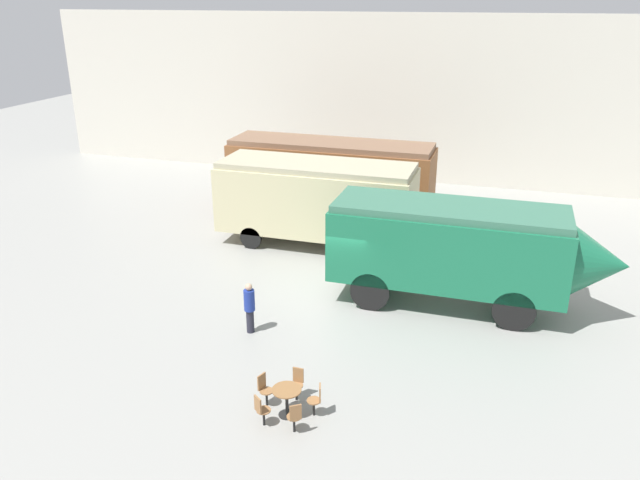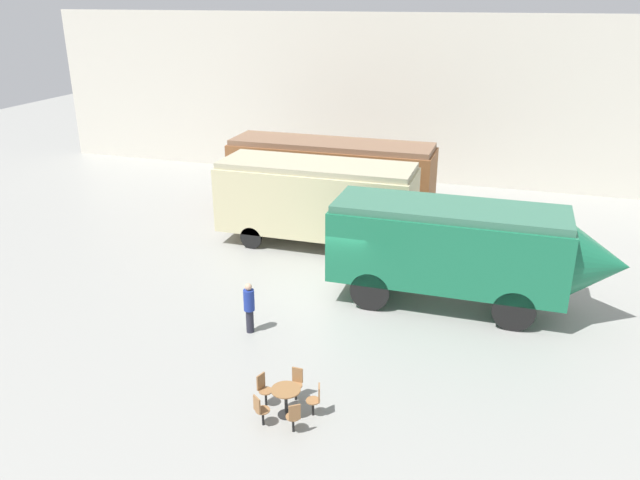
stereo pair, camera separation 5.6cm
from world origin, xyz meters
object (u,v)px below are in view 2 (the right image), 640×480
Objects in this scene: cafe_table_near at (286,396)px; passenger_coach_wooden at (331,172)px; cafe_chair_0 at (294,416)px; passenger_coach_vintage at (317,197)px; streamlined_locomotive at (468,247)px; visitor_person at (249,306)px.

passenger_coach_wooden is at bearing 102.33° from cafe_table_near.
passenger_coach_wooden is 16.12m from cafe_chair_0.
streamlined_locomotive is (6.47, -3.95, 0.11)m from passenger_coach_vintage.
passenger_coach_wooden is 11.51m from visitor_person.
streamlined_locomotive is at bearing 31.63° from visitor_person.
streamlined_locomotive is 12.27× the size of cafe_table_near.
streamlined_locomotive is at bearing 63.62° from cafe_table_near.
passenger_coach_vintage is 10.56× the size of cafe_table_near.
passenger_coach_vintage reaches higher than cafe_chair_0.
streamlined_locomotive is 5.62× the size of visitor_person.
visitor_person is at bearing -86.21° from passenger_coach_wooden.
cafe_chair_0 is at bearing -76.65° from passenger_coach_wooden.
passenger_coach_vintage reaches higher than visitor_person.
visitor_person reaches higher than cafe_table_near.
visitor_person is (0.29, -7.75, -1.13)m from passenger_coach_vintage.
visitor_person reaches higher than cafe_chair_0.
passenger_coach_wooden is at bearing -21.52° from cafe_chair_0.
passenger_coach_vintage is 0.86× the size of streamlined_locomotive.
streamlined_locomotive is at bearing -31.40° from passenger_coach_vintage.
streamlined_locomotive is 8.76m from cafe_chair_0.
streamlined_locomotive reaches higher than visitor_person.
streamlined_locomotive reaches higher than cafe_chair_0.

